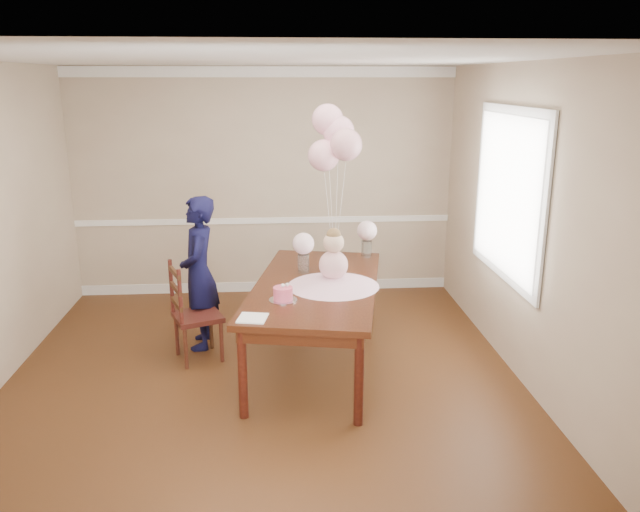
{
  "coord_description": "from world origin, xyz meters",
  "views": [
    {
      "loc": [
        0.13,
        -4.91,
        2.55
      ],
      "look_at": [
        0.52,
        0.36,
        1.05
      ],
      "focal_mm": 35.0,
      "sensor_mm": 36.0,
      "label": 1
    }
  ],
  "objects_px": {
    "dining_table_top": "(316,286)",
    "birthday_cake": "(283,293)",
    "woman": "(199,273)",
    "dining_chair_seat": "(198,317)"
  },
  "relations": [
    {
      "from": "birthday_cake",
      "to": "woman",
      "type": "bearing_deg",
      "value": 129.42
    },
    {
      "from": "dining_table_top",
      "to": "birthday_cake",
      "type": "distance_m",
      "value": 0.53
    },
    {
      "from": "dining_chair_seat",
      "to": "woman",
      "type": "distance_m",
      "value": 0.45
    },
    {
      "from": "dining_table_top",
      "to": "birthday_cake",
      "type": "xyz_separation_m",
      "value": [
        -0.3,
        -0.43,
        0.09
      ]
    },
    {
      "from": "woman",
      "to": "dining_chair_seat",
      "type": "bearing_deg",
      "value": -0.71
    },
    {
      "from": "dining_chair_seat",
      "to": "woman",
      "type": "xyz_separation_m",
      "value": [
        -0.0,
        0.31,
        0.33
      ]
    },
    {
      "from": "dining_table_top",
      "to": "birthday_cake",
      "type": "bearing_deg",
      "value": -113.96
    },
    {
      "from": "dining_table_top",
      "to": "birthday_cake",
      "type": "relative_size",
      "value": 13.33
    },
    {
      "from": "dining_chair_seat",
      "to": "woman",
      "type": "height_order",
      "value": "woman"
    },
    {
      "from": "woman",
      "to": "birthday_cake",
      "type": "bearing_deg",
      "value": 38.06
    }
  ]
}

